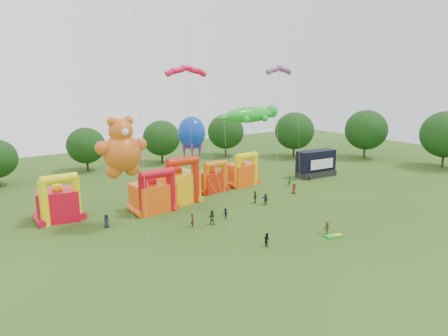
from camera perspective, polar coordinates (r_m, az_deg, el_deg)
ground at (r=44.51m, az=15.10°, el=-12.85°), size 160.00×160.00×0.00m
tree_ring at (r=41.73m, az=13.93°, el=-5.28°), size 122.07×124.16×12.07m
bouncy_castle_0 at (r=58.26m, az=-22.54°, el=-4.55°), size 6.00×5.22×6.65m
bouncy_castle_1 at (r=58.45m, az=-10.02°, el=-3.77°), size 5.88×4.85×6.44m
bouncy_castle_2 at (r=61.64m, az=-6.46°, el=-2.44°), size 6.48×5.64×7.37m
bouncy_castle_3 at (r=67.41m, az=-1.74°, el=-1.64°), size 5.02×4.27×5.41m
bouncy_castle_4 at (r=71.38m, az=2.62°, el=-0.63°), size 5.17×4.25×6.08m
stage_trailer at (r=79.61m, az=13.01°, el=0.59°), size 8.26×3.85×5.14m
teddy_bear_kite at (r=50.94m, az=-14.34°, el=2.21°), size 6.61×5.72×14.43m
gecko_kite at (r=73.61m, az=5.18°, el=4.43°), size 14.29×10.22×13.78m
octopus_kite at (r=62.02m, az=-3.59°, el=1.80°), size 4.74×6.99×13.19m
parafoil_kites at (r=49.13m, az=-4.13°, el=5.43°), size 23.16×11.20×32.25m
diamond_kites at (r=49.60m, az=5.33°, el=9.05°), size 18.59×16.51×37.81m
folded_kite_bundle at (r=50.93m, az=15.43°, el=-9.33°), size 2.19×1.50×0.31m
spectator_0 at (r=53.99m, az=-16.45°, el=-7.25°), size 0.95×0.70×1.78m
spectator_1 at (r=52.17m, az=-4.51°, el=-7.47°), size 0.62×0.75×1.76m
spectator_2 at (r=52.86m, az=-1.77°, el=-7.04°), size 1.19×1.21×1.97m
spectator_3 at (r=54.86m, az=0.23°, el=-6.51°), size 1.14×0.91×1.54m
spectator_4 at (r=61.67m, az=4.46°, el=-4.14°), size 1.21×1.01×1.93m
spectator_5 at (r=61.03m, az=5.94°, el=-4.45°), size 0.65×1.65×1.74m
spectator_6 at (r=67.32m, az=9.98°, el=-2.90°), size 0.90×0.61×1.79m
spectator_7 at (r=72.01m, az=9.34°, el=-1.83°), size 0.79×0.73×1.81m
spectator_8 at (r=46.68m, az=6.14°, el=-10.12°), size 0.69×0.85×1.62m
spectator_9 at (r=51.41m, az=14.50°, el=-8.25°), size 1.21×1.00×1.64m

